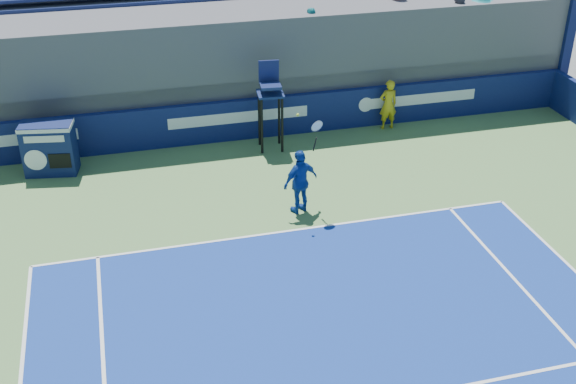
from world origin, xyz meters
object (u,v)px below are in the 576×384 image
object	(u,v)px
ball_person	(388,105)
tennis_player	(301,181)
match_clock	(49,147)
umpire_chair	(270,97)

from	to	relation	value
ball_person	tennis_player	world-z (taller)	tennis_player
ball_person	tennis_player	bearing A→B (deg)	44.75
ball_person	match_clock	world-z (taller)	ball_person
match_clock	tennis_player	bearing A→B (deg)	-32.03
umpire_chair	tennis_player	size ratio (longest dim) A/B	0.96
umpire_chair	match_clock	bearing A→B (deg)	-179.79
ball_person	tennis_player	distance (m)	5.55
match_clock	tennis_player	world-z (taller)	tennis_player
umpire_chair	tennis_player	distance (m)	3.68
ball_person	match_clock	xyz separation A→B (m)	(-9.52, -0.47, -0.02)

